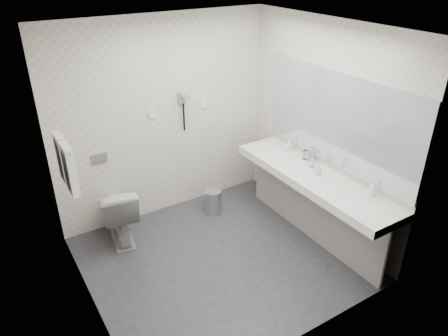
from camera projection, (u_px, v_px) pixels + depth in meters
floor at (220, 259)px, 4.77m from camera, size 2.80×2.80×0.00m
ceiling at (218, 29)px, 3.62m from camera, size 2.80×2.80×0.00m
wall_back at (164, 120)px, 5.17m from camera, size 2.80×0.00×2.80m
wall_front at (308, 224)px, 3.22m from camera, size 2.80×0.00×2.80m
wall_left at (77, 199)px, 3.54m from camera, size 0.00×2.60×2.60m
wall_right at (323, 131)px, 4.85m from camera, size 0.00×2.60×2.60m
vanity_counter at (313, 179)px, 4.78m from camera, size 0.55×2.20×0.10m
vanity_panel at (311, 210)px, 4.99m from camera, size 0.03×2.15×0.75m
vanity_post_near at (385, 257)px, 4.22m from camera, size 0.06×0.06×0.75m
vanity_post_far at (261, 174)px, 5.78m from camera, size 0.06×0.06×0.75m
mirror at (337, 120)px, 4.60m from camera, size 0.02×2.20×1.05m
basin_near at (358, 202)px, 4.27m from camera, size 0.40×0.31×0.05m
basin_far at (278, 155)px, 5.25m from camera, size 0.40×0.31×0.05m
faucet_near at (372, 189)px, 4.32m from camera, size 0.04×0.04×0.15m
faucet_far at (290, 145)px, 5.30m from camera, size 0.04×0.04×0.15m
soap_bottle_a at (318, 171)px, 4.72m from camera, size 0.06×0.06×0.11m
soap_bottle_b at (311, 163)px, 4.90m from camera, size 0.11×0.11×0.10m
soap_bottle_c at (319, 171)px, 4.71m from camera, size 0.05×0.05×0.13m
glass_left at (311, 156)px, 5.03m from camera, size 0.07×0.07×0.12m
glass_right at (305, 155)px, 5.09m from camera, size 0.07×0.07×0.11m
toilet at (118, 212)px, 4.96m from camera, size 0.52×0.78×0.73m
flush_plate at (99, 158)px, 4.90m from camera, size 0.18×0.02×0.12m
pedal_bin at (213, 202)px, 5.55m from camera, size 0.22×0.22×0.31m
bin_lid at (213, 191)px, 5.48m from camera, size 0.22×0.22×0.02m
towel_rail at (61, 142)px, 3.84m from camera, size 0.02×0.62×0.02m
towel_near at (70, 170)px, 3.84m from camera, size 0.07×0.24×0.48m
towel_far at (63, 158)px, 4.05m from camera, size 0.07×0.24×0.48m
dryer_cradle at (182, 97)px, 5.15m from camera, size 0.10×0.04×0.14m
dryer_barrel at (185, 97)px, 5.08m from camera, size 0.08×0.14×0.08m
dryer_cord at (184, 117)px, 5.26m from camera, size 0.02×0.02×0.35m
switch_plate_a at (152, 115)px, 5.05m from camera, size 0.09×0.02×0.09m
switch_plate_b at (203, 104)px, 5.37m from camera, size 0.09×0.02×0.09m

